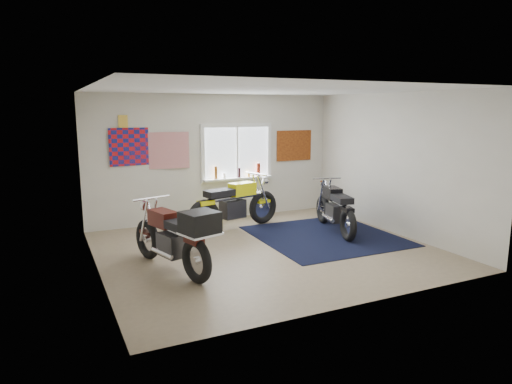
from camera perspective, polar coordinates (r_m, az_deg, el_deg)
name	(u,v)px	position (r m, az deg, el deg)	size (l,w,h in m)	color
ground	(266,250)	(7.92, 1.32, -7.20)	(5.50, 5.50, 0.00)	#9E896B
room_shell	(267,155)	(7.59, 1.37, 4.69)	(5.50, 5.50, 5.50)	white
navy_rug	(325,236)	(8.82, 8.62, -5.44)	(2.50, 2.60, 0.01)	black
window_assembly	(237,156)	(10.06, -2.40, 4.52)	(1.66, 0.17, 1.26)	white
oil_bottles	(242,172)	(10.07, -1.81, 2.57)	(1.09, 0.09, 0.30)	brown
flag_display	(123,121)	(9.36, -16.29, 8.47)	(1.60, 0.10, 1.17)	red
triumph_poster	(294,146)	(10.70, 4.78, 5.81)	(0.90, 0.03, 0.70)	#A54C14
yellow_triumph	(234,206)	(9.13, -2.72, -1.70)	(2.15, 0.79, 1.10)	black
black_chrome_bike	(335,209)	(9.08, 9.85, -2.17)	(0.72, 1.95, 1.01)	black
maroon_tourer	(176,237)	(6.79, -10.02, -5.58)	(0.94, 2.04, 1.04)	black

